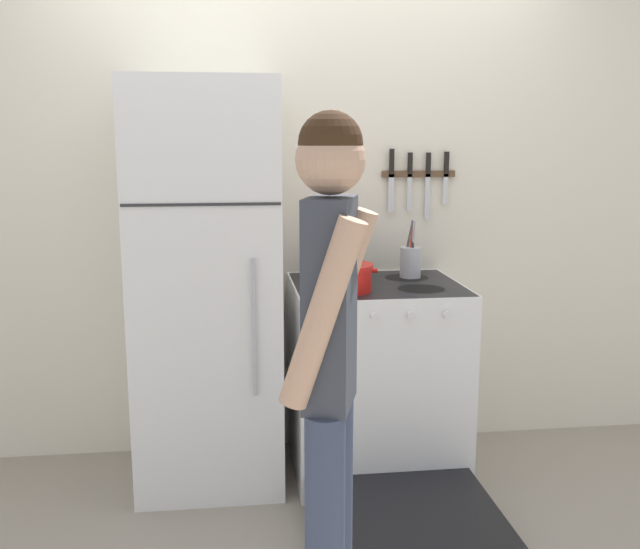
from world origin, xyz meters
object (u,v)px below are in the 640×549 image
utensil_jar (410,261)px  person (330,361)px  tea_kettle (338,266)px  refrigerator (207,287)px  dutch_oven_pot (344,277)px  stove_range (377,381)px

utensil_jar → person: (-0.60, -1.39, -0.05)m
tea_kettle → utensil_jar: 0.36m
refrigerator → dutch_oven_pot: (0.62, -0.15, 0.06)m
dutch_oven_pot → utensil_jar: bearing=36.6°
stove_range → tea_kettle: bearing=133.2°
stove_range → dutch_oven_pot: size_ratio=4.72×
person → dutch_oven_pot: bearing=6.5°
refrigerator → utensil_jar: bearing=7.3°
dutch_oven_pot → tea_kettle: size_ratio=1.19×
stove_range → refrigerator: bearing=176.0°
tea_kettle → dutch_oven_pot: bearing=-92.9°
dutch_oven_pot → tea_kettle: (0.01, 0.27, 0.00)m
refrigerator → person: refrigerator is taller
dutch_oven_pot → tea_kettle: bearing=87.1°
refrigerator → utensil_jar: size_ratio=6.51×
utensil_jar → person: bearing=-113.2°
dutch_oven_pot → person: 1.14m
stove_range → dutch_oven_pot: (-0.18, -0.10, 0.53)m
refrigerator → dutch_oven_pot: refrigerator is taller
stove_range → dutch_oven_pot: bearing=-151.3°
stove_range → utensil_jar: size_ratio=5.00×
tea_kettle → utensil_jar: bearing=1.1°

